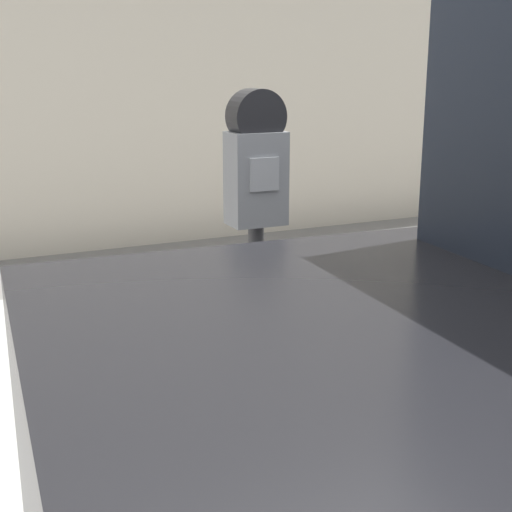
{
  "coord_description": "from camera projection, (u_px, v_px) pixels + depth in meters",
  "views": [
    {
      "loc": [
        -1.22,
        -0.97,
        1.57
      ],
      "look_at": [
        -0.23,
        1.19,
        0.93
      ],
      "focal_mm": 50.0,
      "sensor_mm": 36.0,
      "label": 1
    }
  ],
  "objects": [
    {
      "name": "sidewalk",
      "position": [
        214.0,
        367.0,
        3.66
      ],
      "size": [
        24.0,
        2.8,
        0.13
      ],
      "color": "#9E9B96",
      "rests_on": "ground_plane"
    },
    {
      "name": "parking_meter",
      "position": [
        256.0,
        200.0,
        2.41
      ],
      "size": [
        0.19,
        0.13,
        1.36
      ],
      "color": "#2D2D30",
      "rests_on": "sidewalk"
    }
  ]
}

